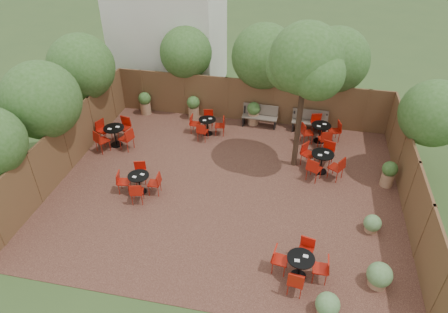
# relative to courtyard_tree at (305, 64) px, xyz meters

# --- Properties ---
(ground) EXTENTS (80.00, 80.00, 0.00)m
(ground) POSITION_rel_courtyard_tree_xyz_m (-2.24, -1.91, -4.07)
(ground) COLOR #354F23
(ground) RESTS_ON ground
(courtyard_paving) EXTENTS (12.00, 10.00, 0.02)m
(courtyard_paving) POSITION_rel_courtyard_tree_xyz_m (-2.24, -1.91, -4.06)
(courtyard_paving) COLOR #391F17
(courtyard_paving) RESTS_ON ground
(fence_back) EXTENTS (12.00, 0.08, 2.00)m
(fence_back) POSITION_rel_courtyard_tree_xyz_m (-2.24, 3.09, -3.07)
(fence_back) COLOR #54351F
(fence_back) RESTS_ON ground
(fence_left) EXTENTS (0.08, 10.00, 2.00)m
(fence_left) POSITION_rel_courtyard_tree_xyz_m (-8.24, -1.91, -3.07)
(fence_left) COLOR #54351F
(fence_left) RESTS_ON ground
(fence_right) EXTENTS (0.08, 10.00, 2.00)m
(fence_right) POSITION_rel_courtyard_tree_xyz_m (3.76, -1.91, -3.07)
(fence_right) COLOR #54351F
(fence_right) RESTS_ON ground
(neighbour_building) EXTENTS (5.00, 4.00, 8.00)m
(neighbour_building) POSITION_rel_courtyard_tree_xyz_m (-6.74, 6.09, -0.07)
(neighbour_building) COLOR beige
(neighbour_building) RESTS_ON ground
(overhang_foliage) EXTENTS (15.67, 10.76, 2.80)m
(overhang_foliage) POSITION_rel_courtyard_tree_xyz_m (-3.97, 1.31, -1.29)
(overhang_foliage) COLOR #2C531A
(overhang_foliage) RESTS_ON ground
(courtyard_tree) EXTENTS (2.64, 2.54, 5.45)m
(courtyard_tree) POSITION_rel_courtyard_tree_xyz_m (0.00, 0.00, 0.00)
(courtyard_tree) COLOR black
(courtyard_tree) RESTS_ON courtyard_paving
(park_bench_left) EXTENTS (1.56, 0.57, 0.95)m
(park_bench_left) POSITION_rel_courtyard_tree_xyz_m (-1.68, 2.72, -3.56)
(park_bench_left) COLOR brown
(park_bench_left) RESTS_ON courtyard_paving
(park_bench_right) EXTENTS (1.52, 0.50, 0.94)m
(park_bench_right) POSITION_rel_courtyard_tree_xyz_m (0.48, 2.71, -3.57)
(park_bench_right) COLOR brown
(park_bench_right) RESTS_ON courtyard_paving
(bistro_tables) EXTENTS (9.96, 8.79, 0.94)m
(bistro_tables) POSITION_rel_courtyard_tree_xyz_m (-2.26, -0.70, -3.60)
(bistro_tables) COLOR black
(bistro_tables) RESTS_ON courtyard_paving
(planters) EXTENTS (10.89, 3.95, 1.06)m
(planters) POSITION_rel_courtyard_tree_xyz_m (-2.88, 2.05, -3.49)
(planters) COLOR #956B4A
(planters) RESTS_ON courtyard_paving
(low_shrubs) EXTENTS (2.00, 3.83, 0.73)m
(low_shrubs) POSITION_rel_courtyard_tree_xyz_m (2.12, -5.09, -3.73)
(low_shrubs) COLOR #956B4A
(low_shrubs) RESTS_ON courtyard_paving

